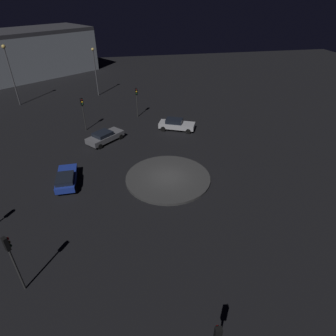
# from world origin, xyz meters

# --- Properties ---
(ground_plane) EXTENTS (117.58, 117.58, 0.00)m
(ground_plane) POSITION_xyz_m (0.00, 0.00, 0.00)
(ground_plane) COLOR black
(roundabout_island) EXTENTS (8.19, 8.19, 0.24)m
(roundabout_island) POSITION_xyz_m (0.00, 0.00, 0.12)
(roundabout_island) COLOR #383838
(roundabout_island) RESTS_ON ground_plane
(car_blue) EXTENTS (4.19, 2.02, 1.32)m
(car_blue) POSITION_xyz_m (-0.83, -9.48, 0.70)
(car_blue) COLOR #1E38A5
(car_blue) RESTS_ON ground_plane
(car_grey) EXTENTS (4.35, 4.64, 1.34)m
(car_grey) POSITION_xyz_m (-9.13, -5.95, 0.70)
(car_grey) COLOR slate
(car_grey) RESTS_ON ground_plane
(car_silver) EXTENTS (3.37, 4.85, 1.44)m
(car_silver) POSITION_xyz_m (-10.93, 3.17, 0.75)
(car_silver) COLOR silver
(car_silver) RESTS_ON ground_plane
(traffic_light_southeast) EXTENTS (0.38, 0.39, 4.37)m
(traffic_light_southeast) POSITION_xyz_m (10.05, -10.88, 3.10)
(traffic_light_southeast) COLOR #2D2D2D
(traffic_light_southeast) RESTS_ON ground_plane
(traffic_light_southwest) EXTENTS (0.40, 0.37, 4.25)m
(traffic_light_southwest) POSITION_xyz_m (-12.98, -8.36, 3.02)
(traffic_light_southwest) COLOR #2D2D2D
(traffic_light_southwest) RESTS_ON ground_plane
(traffic_light_west) EXTENTS (0.37, 0.32, 4.14)m
(traffic_light_west) POSITION_xyz_m (-16.23, -1.33, 2.95)
(traffic_light_west) COLOR #2D2D2D
(traffic_light_west) RESTS_ON ground_plane
(streetlamp_southwest) EXTENTS (0.55, 0.55, 8.87)m
(streetlamp_southwest) POSITION_xyz_m (-24.61, -19.12, 5.87)
(streetlamp_southwest) COLOR #4C4C51
(streetlamp_southwest) RESTS_ON ground_plane
(streetlamp_west) EXTENTS (0.45, 0.45, 7.64)m
(streetlamp_west) POSITION_xyz_m (-27.13, -6.99, 4.70)
(streetlamp_west) COLOR #4C4C51
(streetlamp_west) RESTS_ON ground_plane
(store_building) EXTENTS (26.35, 30.91, 8.75)m
(store_building) POSITION_xyz_m (-42.04, -22.67, 4.37)
(store_building) COLOR #8C939E
(store_building) RESTS_ON ground_plane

